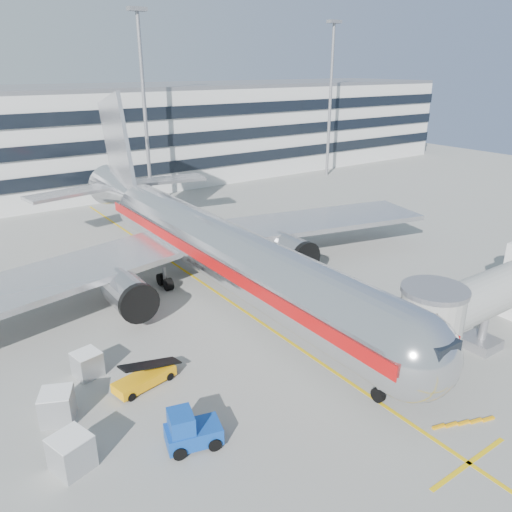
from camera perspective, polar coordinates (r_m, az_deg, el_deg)
ground at (r=36.17m, az=4.14°, el=-9.94°), size 180.00×180.00×0.00m
lead_in_line at (r=43.41m, az=-4.21°, el=-4.38°), size 0.25×70.00×0.01m
stop_bar at (r=28.92m, az=23.17°, el=-20.93°), size 6.00×0.25×0.01m
main_jet at (r=43.19m, az=-5.54°, el=1.51°), size 50.95×48.70×16.06m
jet_bridge at (r=38.67m, az=26.36°, el=-3.65°), size 17.80×4.50×7.00m
terminal at (r=84.85m, az=-21.78°, el=12.24°), size 150.00×24.25×15.60m
light_mast_centre at (r=71.60m, az=-12.73°, el=17.55°), size 2.40×1.20×25.45m
light_mast_east at (r=90.45m, az=8.55°, el=18.42°), size 2.40×1.20×25.45m
belt_loader at (r=32.30m, az=-12.64°, el=-13.46°), size 4.20×2.19×1.96m
baggage_tug at (r=27.44m, az=-7.59°, el=-19.19°), size 3.16×2.41×2.13m
cargo_container_left at (r=30.86m, az=-21.77°, el=-15.62°), size 2.25×2.25×1.81m
cargo_container_right at (r=34.09m, az=-18.73°, el=-11.60°), size 1.81×1.81×1.64m
cargo_container_front at (r=27.57m, az=-20.35°, el=-20.32°), size 2.16×2.16×1.84m
ramp_worker at (r=27.49m, az=-8.84°, el=-19.31°), size 0.73×0.76×1.76m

